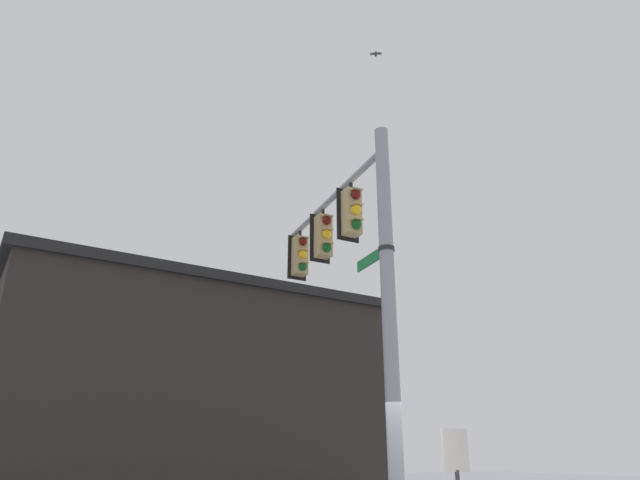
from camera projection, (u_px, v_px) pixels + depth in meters
The scene contains 9 objects.
signal_pole at pixel (389, 320), 10.09m from camera, with size 0.27×0.27×7.84m, color gray.
mast_arm at pixel (329, 201), 13.58m from camera, with size 0.14×0.14×5.27m, color gray.
traffic_light_nearest_pole at pixel (352, 212), 12.26m from camera, with size 0.54×0.49×1.31m.
traffic_light_mid_inner at pixel (324, 236), 13.61m from camera, with size 0.54×0.49×1.31m.
traffic_light_mid_outer at pixel (300, 256), 14.96m from camera, with size 0.54×0.49×1.31m.
street_name_sign at pixel (378, 254), 10.85m from camera, with size 0.31×1.35×0.22m.
bird_flying at pixel (376, 54), 12.77m from camera, with size 0.25×0.19×0.06m.
storefront_building at pixel (183, 398), 18.17m from camera, with size 12.49×8.37×6.71m.
historical_marker at pixel (457, 470), 10.43m from camera, with size 0.60×0.08×2.13m.
Camera 1 is at (5.81, 8.17, 1.68)m, focal length 31.71 mm.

